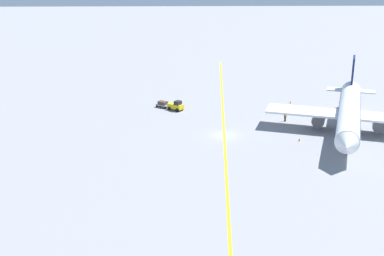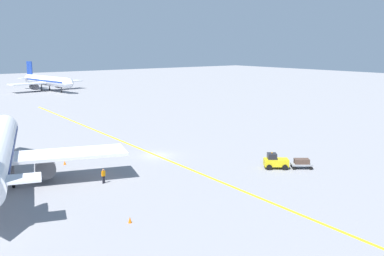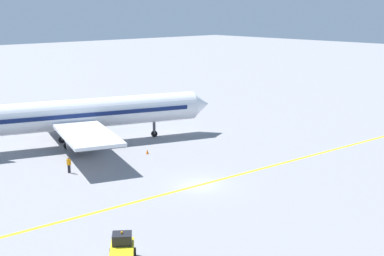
# 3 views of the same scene
# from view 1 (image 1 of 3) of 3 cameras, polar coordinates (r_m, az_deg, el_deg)

# --- Properties ---
(ground_plane) EXTENTS (400.00, 400.00, 0.00)m
(ground_plane) POSITION_cam_1_polar(r_m,az_deg,el_deg) (90.57, 3.45, -0.79)
(ground_plane) COLOR gray
(apron_yellow_centreline) EXTENTS (7.73, 119.80, 0.01)m
(apron_yellow_centreline) POSITION_cam_1_polar(r_m,az_deg,el_deg) (90.57, 3.45, -0.78)
(apron_yellow_centreline) COLOR yellow
(apron_yellow_centreline) RESTS_ON ground
(airplane_at_gate) EXTENTS (28.24, 34.67, 10.60)m
(airplane_at_gate) POSITION_cam_1_polar(r_m,az_deg,el_deg) (94.22, 16.43, 1.62)
(airplane_at_gate) COLOR white
(airplane_at_gate) RESTS_ON ground
(baggage_tug_white) EXTENTS (3.29, 3.01, 2.11)m
(baggage_tug_white) POSITION_cam_1_polar(r_m,az_deg,el_deg) (103.94, -1.72, 2.39)
(baggage_tug_white) COLOR gold
(baggage_tug_white) RESTS_ON ground
(baggage_cart_trailing) EXTENTS (2.92, 2.69, 1.24)m
(baggage_cart_trailing) POSITION_cam_1_polar(r_m,az_deg,el_deg) (105.95, -3.13, 2.61)
(baggage_cart_trailing) COLOR gray
(baggage_cart_trailing) RESTS_ON ground
(ground_crew_worker) EXTENTS (0.56, 0.31, 1.68)m
(ground_crew_worker) POSITION_cam_1_polar(r_m,az_deg,el_deg) (98.69, 9.91, 1.20)
(ground_crew_worker) COLOR #23232D
(ground_crew_worker) RESTS_ON ground
(traffic_cone_near_nose) EXTENTS (0.32, 0.32, 0.55)m
(traffic_cone_near_nose) POSITION_cam_1_polar(r_m,az_deg,el_deg) (110.53, 10.45, 2.75)
(traffic_cone_near_nose) COLOR orange
(traffic_cone_near_nose) RESTS_ON ground
(traffic_cone_mid_apron) EXTENTS (0.32, 0.32, 0.55)m
(traffic_cone_mid_apron) POSITION_cam_1_polar(r_m,az_deg,el_deg) (89.44, 11.38, -1.21)
(traffic_cone_mid_apron) COLOR orange
(traffic_cone_mid_apron) RESTS_ON ground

